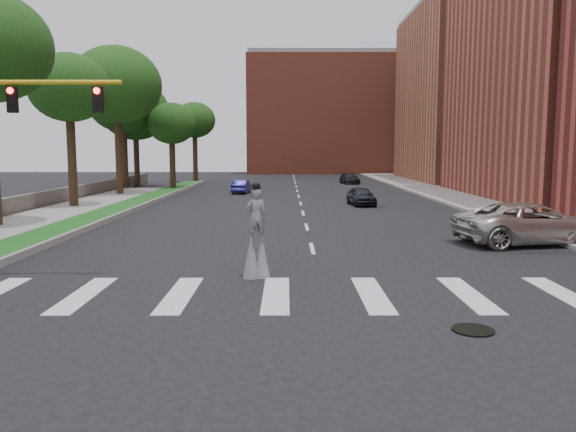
{
  "coord_description": "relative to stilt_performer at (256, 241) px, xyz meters",
  "views": [
    {
      "loc": [
        -1.01,
        -13.64,
        3.89
      ],
      "look_at": [
        -0.96,
        4.53,
        1.7
      ],
      "focal_mm": 35.0,
      "sensor_mm": 36.0,
      "label": 1
    }
  ],
  "objects": [
    {
      "name": "ground_plane",
      "position": [
        1.91,
        -3.03,
        -1.12
      ],
      "size": [
        160.0,
        160.0,
        0.0
      ],
      "primitive_type": "plane",
      "color": "black",
      "rests_on": "ground"
    },
    {
      "name": "grass_median",
      "position": [
        -9.59,
        16.97,
        -0.99
      ],
      "size": [
        2.0,
        60.0,
        0.25
      ],
      "primitive_type": "cube",
      "color": "#175319",
      "rests_on": "ground"
    },
    {
      "name": "median_curb",
      "position": [
        -8.54,
        16.97,
        -0.98
      ],
      "size": [
        0.2,
        60.0,
        0.28
      ],
      "primitive_type": "cube",
      "color": "gray",
      "rests_on": "ground"
    },
    {
      "name": "sidewalk_right",
      "position": [
        14.41,
        21.97,
        -1.03
      ],
      "size": [
        5.0,
        90.0,
        0.18
      ],
      "primitive_type": "cube",
      "color": "gray",
      "rests_on": "ground"
    },
    {
      "name": "stone_wall",
      "position": [
        -15.09,
        18.97,
        -0.57
      ],
      "size": [
        0.5,
        56.0,
        1.1
      ],
      "primitive_type": "cube",
      "color": "#545048",
      "rests_on": "ground"
    },
    {
      "name": "manhole",
      "position": [
        4.91,
        -5.03,
        -1.1
      ],
      "size": [
        0.9,
        0.9,
        0.04
      ],
      "primitive_type": "cylinder",
      "color": "black",
      "rests_on": "ground"
    },
    {
      "name": "building_far",
      "position": [
        23.91,
        50.97,
        8.88
      ],
      "size": [
        16.0,
        22.0,
        20.0
      ],
      "primitive_type": "cube",
      "color": "#B56643",
      "rests_on": "ground"
    },
    {
      "name": "building_backdrop",
      "position": [
        7.91,
        74.97,
        7.88
      ],
      "size": [
        26.0,
        14.0,
        18.0
      ],
      "primitive_type": "cube",
      "color": "#A34933",
      "rests_on": "ground"
    },
    {
      "name": "stilt_performer",
      "position": [
        0.0,
        0.0,
        0.0
      ],
      "size": [
        0.83,
        0.59,
        2.9
      ],
      "rotation": [
        0.0,
        0.0,
        3.38
      ],
      "color": "black",
      "rests_on": "ground"
    },
    {
      "name": "suv_crossing",
      "position": [
        10.91,
        6.02,
        -0.26
      ],
      "size": [
        6.52,
        3.82,
        1.7
      ],
      "primitive_type": "imported",
      "rotation": [
        0.0,
        0.0,
        1.74
      ],
      "color": "beige",
      "rests_on": "ground"
    },
    {
      "name": "car_near",
      "position": [
        6.05,
        21.77,
        -0.48
      ],
      "size": [
        1.89,
        3.87,
        1.27
      ],
      "primitive_type": "imported",
      "rotation": [
        0.0,
        0.0,
        0.11
      ],
      "color": "black",
      "rests_on": "ground"
    },
    {
      "name": "car_mid",
      "position": [
        -3.02,
        32.2,
        -0.53
      ],
      "size": [
        1.57,
        3.65,
        1.17
      ],
      "primitive_type": "imported",
      "rotation": [
        0.0,
        0.0,
        3.05
      ],
      "color": "navy",
      "rests_on": "ground"
    },
    {
      "name": "car_far",
      "position": [
        7.91,
        45.55,
        -0.53
      ],
      "size": [
        2.19,
        4.21,
        1.17
      ],
      "primitive_type": "imported",
      "rotation": [
        0.0,
        0.0,
        0.14
      ],
      "color": "black",
      "rests_on": "ground"
    },
    {
      "name": "tree_3",
      "position": [
        -12.98,
        19.83,
        6.56
      ],
      "size": [
        5.14,
        5.14,
        9.94
      ],
      "color": "black",
      "rests_on": "ground"
    },
    {
      "name": "tree_4",
      "position": [
        -12.89,
        29.74,
        7.87
      ],
      "size": [
        7.32,
        7.32,
        12.13
      ],
      "color": "black",
      "rests_on": "ground"
    },
    {
      "name": "tree_5",
      "position": [
        -14.12,
        39.84,
        6.42
      ],
      "size": [
        6.75,
        6.75,
        10.44
      ],
      "color": "black",
      "rests_on": "ground"
    },
    {
      "name": "tree_6",
      "position": [
        -9.78,
        36.11,
        5.01
      ],
      "size": [
        4.52,
        4.52,
        8.13
      ],
      "color": "black",
      "rests_on": "ground"
    },
    {
      "name": "tree_7",
      "position": [
        -9.56,
        48.0,
        5.91
      ],
      "size": [
        4.77,
        4.77,
        9.14
      ],
      "color": "black",
      "rests_on": "ground"
    },
    {
      "name": "tree_8",
      "position": [
        -14.35,
        36.56,
        7.01
      ],
      "size": [
        6.55,
        6.55,
        10.95
      ],
      "color": "black",
      "rests_on": "ground"
    }
  ]
}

